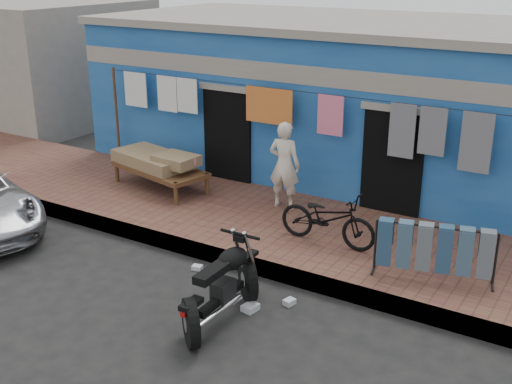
# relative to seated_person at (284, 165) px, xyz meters

# --- Properties ---
(ground) EXTENTS (80.00, 80.00, 0.00)m
(ground) POSITION_rel_seated_person_xyz_m (0.44, -3.70, -1.05)
(ground) COLOR black
(ground) RESTS_ON ground
(sidewalk) EXTENTS (28.00, 3.00, 0.25)m
(sidewalk) POSITION_rel_seated_person_xyz_m (0.44, -0.70, -0.93)
(sidewalk) COLOR brown
(sidewalk) RESTS_ON ground
(curb) EXTENTS (28.00, 0.10, 0.25)m
(curb) POSITION_rel_seated_person_xyz_m (0.44, -2.15, -0.93)
(curb) COLOR gray
(curb) RESTS_ON ground
(building) EXTENTS (12.20, 5.20, 3.36)m
(building) POSITION_rel_seated_person_xyz_m (0.44, 3.29, 0.63)
(building) COLOR #174C95
(building) RESTS_ON ground
(neighbor_left) EXTENTS (6.00, 5.00, 3.40)m
(neighbor_left) POSITION_rel_seated_person_xyz_m (-10.56, 3.30, 0.65)
(neighbor_left) COLOR #9E9384
(neighbor_left) RESTS_ON ground
(clothesline) EXTENTS (10.06, 0.06, 2.10)m
(clothesline) POSITION_rel_seated_person_xyz_m (0.22, 0.55, 0.76)
(clothesline) COLOR brown
(clothesline) RESTS_ON sidewalk
(seated_person) EXTENTS (0.61, 0.44, 1.61)m
(seated_person) POSITION_rel_seated_person_xyz_m (0.00, 0.00, 0.00)
(seated_person) COLOR beige
(seated_person) RESTS_ON sidewalk
(bicycle) EXTENTS (1.63, 0.58, 1.05)m
(bicycle) POSITION_rel_seated_person_xyz_m (1.38, -1.04, -0.28)
(bicycle) COLOR black
(bicycle) RESTS_ON sidewalk
(motorcycle) EXTENTS (0.65, 1.72, 1.10)m
(motorcycle) POSITION_rel_seated_person_xyz_m (1.03, -3.54, -0.50)
(motorcycle) COLOR black
(motorcycle) RESTS_ON ground
(charpoy) EXTENTS (2.58, 1.93, 0.72)m
(charpoy) POSITION_rel_seated_person_xyz_m (-2.60, -0.38, -0.44)
(charpoy) COLOR brown
(charpoy) RESTS_ON sidewalk
(jeans_rack) EXTENTS (1.91, 1.17, 0.84)m
(jeans_rack) POSITION_rel_seated_person_xyz_m (3.17, -1.31, -0.39)
(jeans_rack) COLOR black
(jeans_rack) RESTS_ON sidewalk
(litter_a) EXTENTS (0.18, 0.15, 0.07)m
(litter_a) POSITION_rel_seated_person_xyz_m (-0.15, -2.50, -1.02)
(litter_a) COLOR silver
(litter_a) RESTS_ON ground
(litter_b) EXTENTS (0.16, 0.19, 0.08)m
(litter_b) POSITION_rel_seated_person_xyz_m (1.60, -2.69, -1.01)
(litter_b) COLOR silver
(litter_b) RESTS_ON ground
(litter_c) EXTENTS (0.21, 0.25, 0.09)m
(litter_c) POSITION_rel_seated_person_xyz_m (1.21, -3.11, -1.01)
(litter_c) COLOR silver
(litter_c) RESTS_ON ground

